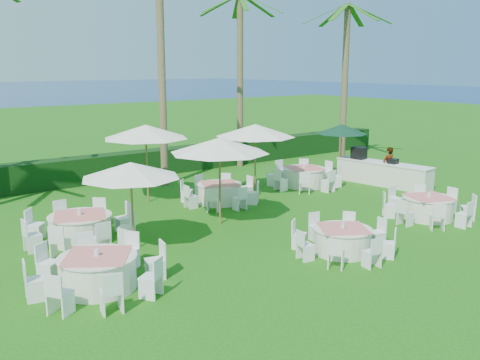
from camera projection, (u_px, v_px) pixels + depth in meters
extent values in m
plane|color=#175E10|center=(292.00, 249.00, 15.36)|extent=(120.00, 120.00, 0.00)
cube|color=black|center=(117.00, 166.00, 24.64)|extent=(34.00, 1.00, 1.20)
cylinder|color=silver|center=(98.00, 273.00, 12.55)|extent=(1.78, 1.78, 0.77)
cylinder|color=silver|center=(97.00, 257.00, 12.47)|extent=(1.86, 1.86, 0.03)
cube|color=#E7726F|center=(97.00, 256.00, 12.46)|extent=(1.99, 1.99, 0.01)
cylinder|color=silver|center=(97.00, 253.00, 12.45)|extent=(0.12, 0.12, 0.17)
cube|color=white|center=(129.00, 251.00, 13.82)|extent=(0.60, 0.60, 0.93)
cube|color=white|center=(87.00, 252.00, 13.76)|extent=(0.51, 0.51, 0.93)
cube|color=white|center=(49.00, 263.00, 12.98)|extent=(0.60, 0.60, 0.93)
cube|color=white|center=(35.00, 280.00, 11.94)|extent=(0.51, 0.51, 0.93)
cube|color=white|center=(60.00, 293.00, 11.25)|extent=(0.60, 0.60, 0.93)
cube|color=white|center=(111.00, 292.00, 11.31)|extent=(0.51, 0.51, 0.93)
cube|color=white|center=(151.00, 277.00, 12.09)|extent=(0.60, 0.60, 0.93)
cube|color=white|center=(155.00, 261.00, 13.13)|extent=(0.51, 0.51, 0.93)
cylinder|color=silver|center=(342.00, 241.00, 14.97)|extent=(1.58, 1.58, 0.69)
cylinder|color=silver|center=(343.00, 229.00, 14.90)|extent=(1.65, 1.65, 0.03)
cube|color=#E7726F|center=(343.00, 228.00, 14.90)|extent=(1.76, 1.76, 0.01)
cylinder|color=silver|center=(343.00, 225.00, 14.88)|extent=(0.11, 0.11, 0.15)
cube|color=white|center=(348.00, 226.00, 16.11)|extent=(0.54, 0.54, 0.82)
cube|color=white|center=(317.00, 227.00, 16.04)|extent=(0.45, 0.45, 0.82)
cube|color=white|center=(299.00, 234.00, 15.34)|extent=(0.54, 0.54, 0.82)
cube|color=white|center=(306.00, 245.00, 14.42)|extent=(0.45, 0.45, 0.82)
cube|color=white|center=(336.00, 253.00, 13.81)|extent=(0.54, 0.54, 0.82)
cube|color=white|center=(372.00, 252.00, 13.88)|extent=(0.45, 0.45, 0.82)
cube|color=white|center=(388.00, 243.00, 14.58)|extent=(0.54, 0.54, 0.82)
cube|color=white|center=(377.00, 233.00, 15.50)|extent=(0.45, 0.45, 0.82)
cylinder|color=silver|center=(428.00, 208.00, 18.34)|extent=(1.68, 1.68, 0.73)
cylinder|color=silver|center=(429.00, 198.00, 18.27)|extent=(1.75, 1.75, 0.03)
cube|color=#E7726F|center=(429.00, 197.00, 18.26)|extent=(1.75, 1.75, 0.01)
cylinder|color=silver|center=(429.00, 194.00, 18.24)|extent=(0.12, 0.12, 0.16)
cube|color=white|center=(420.00, 197.00, 19.60)|extent=(0.58, 0.58, 0.87)
cube|color=white|center=(396.00, 199.00, 19.34)|extent=(0.42, 0.42, 0.87)
cube|color=white|center=(389.00, 205.00, 18.48)|extent=(0.58, 0.58, 0.87)
cube|color=white|center=(405.00, 212.00, 17.54)|extent=(0.42, 0.42, 0.87)
cube|color=white|center=(437.00, 217.00, 17.06)|extent=(0.58, 0.58, 0.87)
cube|color=white|center=(464.00, 214.00, 17.32)|extent=(0.42, 0.42, 0.87)
cube|color=white|center=(468.00, 207.00, 18.18)|extent=(0.58, 0.58, 0.87)
cube|color=white|center=(449.00, 200.00, 19.12)|extent=(0.42, 0.42, 0.87)
cylinder|color=silver|center=(81.00, 229.00, 15.94)|extent=(1.81, 1.81, 0.78)
cylinder|color=silver|center=(80.00, 216.00, 15.86)|extent=(1.88, 1.88, 0.03)
cube|color=#E7726F|center=(80.00, 215.00, 15.85)|extent=(1.87, 1.87, 0.01)
cylinder|color=silver|center=(79.00, 212.00, 15.84)|extent=(0.13, 0.13, 0.17)
cube|color=white|center=(98.00, 213.00, 17.30)|extent=(0.62, 0.62, 0.94)
cube|color=white|center=(63.00, 216.00, 17.00)|extent=(0.46, 0.46, 0.94)
cube|color=white|center=(35.00, 225.00, 16.07)|extent=(0.62, 0.62, 0.94)
cube|color=white|center=(32.00, 235.00, 15.06)|extent=(0.46, 0.46, 0.94)
cube|color=white|center=(60.00, 241.00, 14.55)|extent=(0.62, 0.62, 0.94)
cube|color=white|center=(101.00, 238.00, 14.85)|extent=(0.46, 0.46, 0.94)
cube|color=white|center=(126.00, 228.00, 15.78)|extent=(0.62, 0.62, 0.94)
cube|color=white|center=(124.00, 218.00, 16.79)|extent=(0.46, 0.46, 0.94)
cylinder|color=silver|center=(220.00, 194.00, 20.46)|extent=(1.65, 1.65, 0.72)
cylinder|color=silver|center=(220.00, 184.00, 20.38)|extent=(1.72, 1.72, 0.03)
cube|color=#E7726F|center=(220.00, 184.00, 20.38)|extent=(1.74, 1.74, 0.01)
cylinder|color=silver|center=(219.00, 181.00, 20.36)|extent=(0.11, 0.11, 0.15)
cube|color=white|center=(225.00, 184.00, 21.69)|extent=(0.57, 0.57, 0.86)
cube|color=white|center=(201.00, 186.00, 21.45)|extent=(0.40, 0.40, 0.86)
cube|color=white|center=(187.00, 191.00, 20.62)|extent=(0.57, 0.57, 0.86)
cube|color=white|center=(191.00, 197.00, 19.69)|extent=(0.40, 0.40, 0.86)
cube|color=white|center=(213.00, 200.00, 19.20)|extent=(0.57, 0.57, 0.86)
cube|color=white|center=(240.00, 198.00, 19.43)|extent=(0.40, 0.40, 0.86)
cube|color=white|center=(253.00, 193.00, 20.26)|extent=(0.57, 0.57, 0.86)
cube|color=white|center=(246.00, 187.00, 21.20)|extent=(0.40, 0.40, 0.86)
cylinder|color=silver|center=(304.00, 177.00, 23.27)|extent=(1.79, 1.79, 0.78)
cylinder|color=silver|center=(304.00, 168.00, 23.18)|extent=(1.86, 1.86, 0.03)
cube|color=#E7726F|center=(304.00, 168.00, 23.18)|extent=(1.85, 1.85, 0.01)
cylinder|color=silver|center=(304.00, 166.00, 23.16)|extent=(0.12, 0.12, 0.17)
cube|color=white|center=(304.00, 170.00, 24.61)|extent=(0.61, 0.61, 0.93)
cube|color=white|center=(282.00, 171.00, 24.31)|extent=(0.45, 0.45, 0.93)
cube|color=white|center=(272.00, 175.00, 23.39)|extent=(0.61, 0.61, 0.93)
cube|color=white|center=(281.00, 180.00, 22.39)|extent=(0.45, 0.45, 0.93)
cube|color=white|center=(305.00, 182.00, 21.89)|extent=(0.61, 0.61, 0.93)
cube|color=white|center=(328.00, 181.00, 22.19)|extent=(0.45, 0.45, 0.93)
cube|color=white|center=(337.00, 176.00, 23.11)|extent=(0.61, 0.61, 0.93)
cube|color=white|center=(326.00, 172.00, 24.11)|extent=(0.45, 0.45, 0.93)
cylinder|color=brown|center=(132.00, 208.00, 15.03)|extent=(0.06, 0.06, 2.45)
cone|color=white|center=(131.00, 170.00, 14.80)|extent=(2.80, 2.80, 0.44)
sphere|color=brown|center=(130.00, 165.00, 14.77)|extent=(0.10, 0.10, 0.10)
cylinder|color=brown|center=(220.00, 183.00, 17.51)|extent=(0.07, 0.07, 2.78)
cone|color=white|center=(219.00, 145.00, 17.24)|extent=(3.26, 3.26, 0.50)
sphere|color=brown|center=(219.00, 140.00, 17.21)|extent=(0.11, 0.11, 0.11)
cylinder|color=brown|center=(147.00, 165.00, 20.34)|extent=(0.07, 0.07, 2.87)
cone|color=white|center=(146.00, 132.00, 20.07)|extent=(3.24, 3.24, 0.52)
sphere|color=brown|center=(146.00, 127.00, 20.03)|extent=(0.11, 0.11, 0.11)
cylinder|color=brown|center=(255.00, 162.00, 21.38)|extent=(0.07, 0.07, 2.79)
cone|color=white|center=(255.00, 130.00, 21.12)|extent=(3.18, 3.18, 0.50)
sphere|color=brown|center=(255.00, 126.00, 21.08)|extent=(0.11, 0.11, 0.11)
cylinder|color=brown|center=(341.00, 153.00, 24.64)|extent=(0.06, 0.06, 2.44)
cone|color=#0D3220|center=(342.00, 129.00, 24.41)|extent=(2.34, 2.34, 0.44)
sphere|color=brown|center=(342.00, 126.00, 24.38)|extent=(0.10, 0.10, 0.10)
cube|color=silver|center=(383.00, 174.00, 23.48)|extent=(1.46, 4.38, 0.97)
cube|color=white|center=(384.00, 163.00, 23.38)|extent=(1.53, 4.44, 0.04)
cube|color=black|center=(359.00, 153.00, 24.21)|extent=(0.56, 0.65, 0.54)
cube|color=black|center=(393.00, 161.00, 23.05)|extent=(0.43, 0.43, 0.21)
imported|color=gray|center=(388.00, 166.00, 23.43)|extent=(0.65, 0.46, 1.68)
cylinder|color=brown|center=(162.00, 67.00, 22.48)|extent=(0.32, 0.32, 10.22)
cylinder|color=brown|center=(240.00, 83.00, 27.15)|extent=(0.32, 0.32, 8.60)
cube|color=#1B5A16|center=(257.00, 6.00, 27.00)|extent=(2.21, 0.32, 1.00)
cube|color=#1B5A16|center=(237.00, 7.00, 27.41)|extent=(1.31, 2.06, 1.00)
cube|color=#1B5A16|center=(220.00, 5.00, 26.75)|extent=(1.38, 2.03, 1.00)
cube|color=#1B5A16|center=(222.00, 3.00, 25.69)|extent=(2.21, 0.32, 1.00)
cube|color=#1B5A16|center=(243.00, 2.00, 25.28)|extent=(1.31, 2.06, 1.00)
cube|color=#1B5A16|center=(261.00, 3.00, 25.94)|extent=(1.38, 2.03, 1.00)
cylinder|color=brown|center=(345.00, 87.00, 27.11)|extent=(0.32, 0.32, 8.16)
cube|color=#1B5A16|center=(355.00, 15.00, 27.27)|extent=(2.15, 1.09, 1.00)
cube|color=#1B5A16|center=(333.00, 15.00, 27.29)|extent=(0.58, 2.22, 1.00)
cube|color=#1B5A16|center=(325.00, 14.00, 26.38)|extent=(1.91, 1.58, 1.00)
cube|color=#1B5A16|center=(339.00, 12.00, 25.44)|extent=(2.15, 1.09, 1.00)
cube|color=#1B5A16|center=(363.00, 12.00, 25.42)|extent=(0.58, 2.22, 1.00)
cube|color=#1B5A16|center=(370.00, 13.00, 26.33)|extent=(1.91, 1.58, 1.00)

